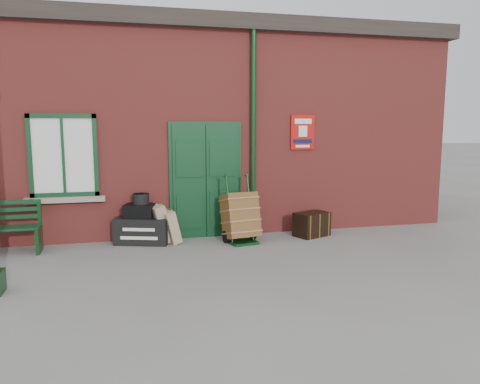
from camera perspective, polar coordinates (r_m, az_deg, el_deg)
name	(u,v)px	position (r m, az deg, el deg)	size (l,w,h in m)	color
ground	(238,255)	(8.03, -0.25, -7.73)	(80.00, 80.00, 0.00)	gray
station_building	(203,126)	(11.15, -4.49, 7.99)	(10.30, 4.30, 4.36)	#A73B36
houdini_trunk	(143,230)	(8.98, -11.74, -4.55)	(0.99, 0.54, 0.49)	black
strongbox	(140,211)	(8.91, -12.13, -2.24)	(0.54, 0.39, 0.25)	black
hatbox	(141,199)	(8.87, -11.98, -0.83)	(0.30, 0.30, 0.20)	black
suitcase_back	(159,223)	(8.94, -9.80, -3.76)	(0.20, 0.51, 0.71)	tan
suitcase_front	(170,226)	(8.87, -8.59, -4.17)	(0.18, 0.45, 0.61)	tan
porter_trolley	(240,217)	(8.80, 0.04, -3.03)	(0.71, 0.75, 1.26)	#0D3616
dark_trunk	(312,224)	(9.44, 8.73, -3.91)	(0.66, 0.43, 0.48)	black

